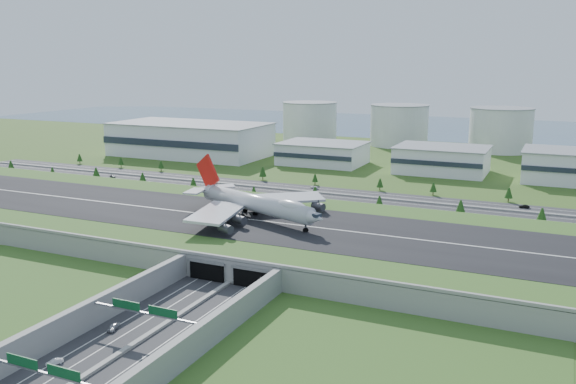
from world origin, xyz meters
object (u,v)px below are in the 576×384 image
at_px(boeing_747, 255,203).
at_px(car_5, 524,206).
at_px(car_1, 54,362).
at_px(car_0, 113,327).
at_px(car_4, 113,176).
at_px(car_7, 314,187).
at_px(fuel_tank_a, 310,122).
at_px(car_2, 210,320).

relative_size(boeing_747, car_5, 14.86).
bearing_deg(car_1, car_0, 111.60).
relative_size(car_0, car_1, 1.21).
height_order(car_0, car_4, car_0).
bearing_deg(car_7, car_1, 27.19).
xyz_separation_m(boeing_747, car_7, (-14.49, 102.59, -13.96)).
relative_size(car_4, car_5, 0.98).
relative_size(fuel_tank_a, car_0, 9.95).
distance_m(boeing_747, car_1, 120.21).
bearing_deg(car_4, boeing_747, -99.68).
bearing_deg(fuel_tank_a, car_0, -74.96).
xyz_separation_m(boeing_747, car_5, (100.34, 102.31, -13.90)).
bearing_deg(car_2, car_4, -58.75).
distance_m(fuel_tank_a, car_7, 223.24).
height_order(car_2, car_7, car_7).
bearing_deg(car_0, boeing_747, 79.07).
bearing_deg(car_1, car_5, 88.40).
distance_m(car_2, car_7, 189.88).
height_order(fuel_tank_a, car_1, fuel_tank_a).
distance_m(boeing_747, car_4, 167.39).
xyz_separation_m(car_2, car_7, (-42.99, 184.95, 0.08)).
xyz_separation_m(fuel_tank_a, boeing_747, (102.23, -307.19, -2.65)).
bearing_deg(boeing_747, fuel_tank_a, 129.38).
bearing_deg(car_1, car_2, 80.60).
height_order(fuel_tank_a, car_7, fuel_tank_a).
bearing_deg(fuel_tank_a, car_2, -71.45).
xyz_separation_m(boeing_747, car_2, (28.51, -82.36, -14.04)).
bearing_deg(car_2, car_1, 43.84).
xyz_separation_m(car_0, car_2, (22.01, 15.13, -0.16)).
relative_size(fuel_tank_a, car_1, 12.06).
xyz_separation_m(car_2, car_5, (71.83, 184.67, 0.13)).
height_order(boeing_747, car_0, boeing_747).
bearing_deg(car_5, car_4, -97.05).
bearing_deg(car_1, car_7, 116.77).
distance_m(car_1, car_2, 42.87).
xyz_separation_m(boeing_747, car_0, (6.50, -97.49, -13.88)).
height_order(boeing_747, car_2, boeing_747).
bearing_deg(car_1, fuel_tank_a, 125.66).
bearing_deg(car_7, car_0, 27.74).
bearing_deg(car_2, car_7, -92.34).
bearing_deg(boeing_747, car_7, 119.01).
height_order(boeing_747, car_4, boeing_747).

